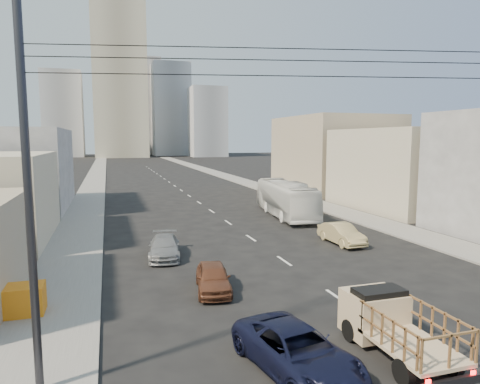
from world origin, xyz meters
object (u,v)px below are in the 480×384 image
flatbed_pickup (394,322)px  sedan_grey (164,247)px  city_bus (286,199)px  navy_pickup (297,351)px  streetlamp_left (31,159)px  sedan_brown (213,278)px  crate_stack (20,300)px  sedan_tan (341,234)px

flatbed_pickup → sedan_grey: size_ratio=1.02×
city_bus → navy_pickup: bearing=-106.4°
sedan_grey → streetlamp_left: (-4.91, -12.79, 5.81)m
sedan_brown → crate_stack: 7.94m
streetlamp_left → crate_stack: size_ratio=6.67×
flatbed_pickup → sedan_grey: flatbed_pickup is taller
city_bus → sedan_tan: 10.84m
sedan_tan → crate_stack: 19.48m
navy_pickup → sedan_brown: size_ratio=1.29×
crate_stack → sedan_grey: bearing=46.8°
navy_pickup → sedan_tan: size_ratio=1.17×
sedan_brown → sedan_grey: sedan_brown is taller
flatbed_pickup → sedan_brown: bearing=119.9°
sedan_brown → sedan_tan: bearing=40.2°
flatbed_pickup → navy_pickup: flatbed_pickup is taller
city_bus → flatbed_pickup: bearing=-99.2°
sedan_brown → streetlamp_left: (-6.32, -6.39, 5.80)m
city_bus → sedan_brown: bearing=-116.5°
flatbed_pickup → city_bus: bearing=74.7°
flatbed_pickup → crate_stack: size_ratio=2.45×
sedan_tan → streetlamp_left: bearing=-144.0°
sedan_grey → sedan_brown: bearing=-69.6°
streetlamp_left → crate_stack: 8.35m
sedan_grey → streetlamp_left: 14.88m
sedan_brown → crate_stack: size_ratio=2.08×
flatbed_pickup → sedan_brown: 8.51m
crate_stack → flatbed_pickup: bearing=-29.3°
sedan_tan → crate_stack: size_ratio=2.29×
navy_pickup → city_bus: 26.52m
crate_stack → navy_pickup: bearing=-38.4°
flatbed_pickup → streetlamp_left: size_ratio=0.37×
city_bus → sedan_tan: city_bus is taller
streetlamp_left → sedan_tan: bearing=37.2°
navy_pickup → sedan_brown: (-0.77, 7.44, -0.03)m
city_bus → crate_stack: size_ratio=6.35×
flatbed_pickup → crate_stack: bearing=150.7°
flatbed_pickup → sedan_tan: size_ratio=1.07×
flatbed_pickup → sedan_tan: 14.93m
sedan_grey → flatbed_pickup: bearing=-59.7°
sedan_tan → sedan_brown: bearing=-150.0°
streetlamp_left → sedan_brown: bearing=45.4°
navy_pickup → sedan_brown: 7.48m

